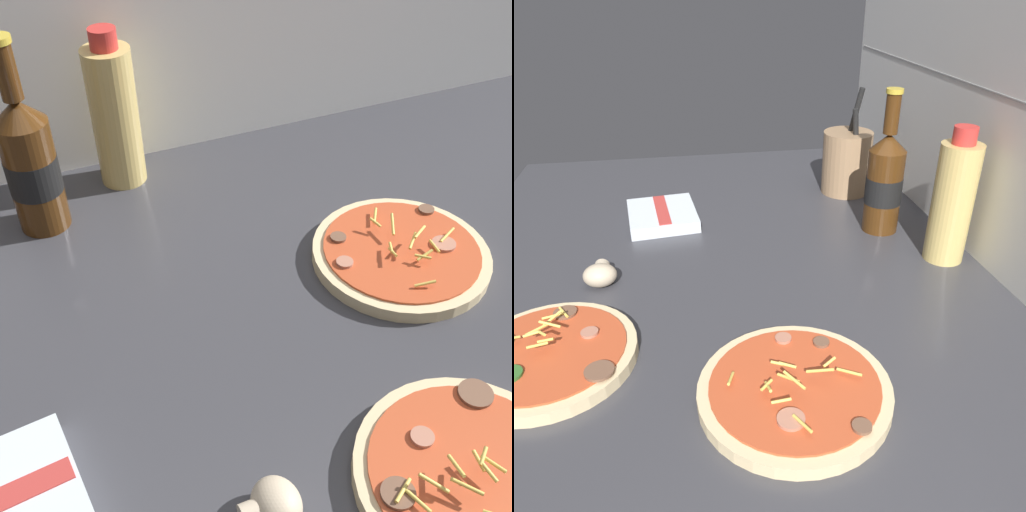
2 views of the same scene
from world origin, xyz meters
TOP-DOWN VIEW (x-y plane):
  - counter_slab at (0.00, 0.00)cm, footprint 160.00×90.00cm
  - pizza_near at (2.41, -23.04)cm, footprint 22.04×22.04cm
  - pizza_far at (13.80, 6.59)cm, footprint 22.87×22.87cm
  - beer_bottle at (-27.27, 32.66)cm, footprint 6.94×6.94cm
  - oil_bottle at (-14.39, 39.49)cm, footprint 6.81×6.81cm
  - mushroom_left at (-15.74, -18.72)cm, footprint 5.55×5.28cm
  - utensil_crock at (-47.49, 31.97)cm, footprint 10.91×10.91cm
  - dish_towel at (-38.36, -9.26)cm, footprint 16.60×14.78cm

SIDE VIEW (x-z plane):
  - counter_slab at x=0.00cm, z-range 0.00..2.50cm
  - pizza_far at x=13.80cm, z-range 1.09..5.90cm
  - pizza_near at x=2.41cm, z-range 0.97..6.07cm
  - dish_towel at x=-38.36cm, z-range 2.43..4.99cm
  - mushroom_left at x=-15.74cm, z-range 2.50..6.20cm
  - utensil_crock at x=-47.49cm, z-range -2.01..21.10cm
  - beer_bottle at x=-27.27cm, z-range -1.03..25.67cm
  - oil_bottle at x=-14.39cm, z-range 1.57..24.80cm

